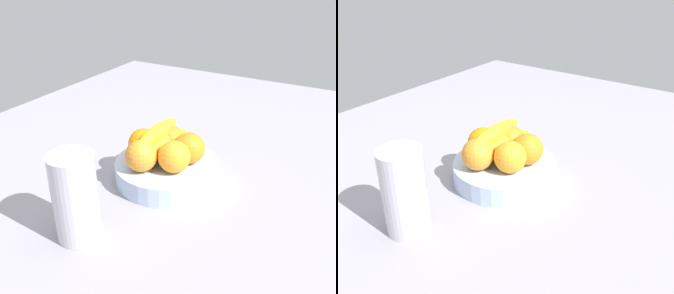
% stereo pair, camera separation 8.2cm
% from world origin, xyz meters
% --- Properties ---
extents(ground_plane, '(1.80, 1.40, 0.03)m').
position_xyz_m(ground_plane, '(0.00, 0.00, -0.01)').
color(ground_plane, gray).
extents(fruit_bowl, '(0.24, 0.24, 0.05)m').
position_xyz_m(fruit_bowl, '(0.01, -0.00, 0.02)').
color(fruit_bowl, '#ADC2E0').
rests_on(fruit_bowl, ground_plane).
extents(orange_front_left, '(0.07, 0.07, 0.07)m').
position_xyz_m(orange_front_left, '(-0.02, -0.04, 0.08)').
color(orange_front_left, orange).
rests_on(orange_front_left, fruit_bowl).
extents(orange_front_right, '(0.07, 0.07, 0.07)m').
position_xyz_m(orange_front_right, '(0.03, -0.05, 0.08)').
color(orange_front_right, orange).
rests_on(orange_front_right, fruit_bowl).
extents(orange_center, '(0.07, 0.07, 0.07)m').
position_xyz_m(orange_center, '(0.05, 0.01, 0.08)').
color(orange_center, orange).
rests_on(orange_center, fruit_bowl).
extents(orange_back_left, '(0.07, 0.07, 0.07)m').
position_xyz_m(orange_back_left, '(0.00, 0.06, 0.08)').
color(orange_back_left, orange).
rests_on(orange_back_left, fruit_bowl).
extents(orange_back_right, '(0.07, 0.07, 0.07)m').
position_xyz_m(orange_back_right, '(-0.05, 0.03, 0.08)').
color(orange_back_right, orange).
rests_on(orange_back_right, fruit_bowl).
extents(banana_bunch, '(0.19, 0.11, 0.08)m').
position_xyz_m(banana_bunch, '(0.02, 0.02, 0.09)').
color(banana_bunch, yellow).
rests_on(banana_bunch, fruit_bowl).
extents(thermos_tumbler, '(0.08, 0.08, 0.17)m').
position_xyz_m(thermos_tumbler, '(-0.25, 0.04, 0.09)').
color(thermos_tumbler, '#BBB6C3').
rests_on(thermos_tumbler, ground_plane).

